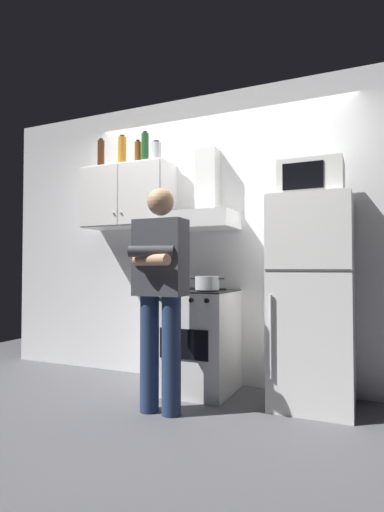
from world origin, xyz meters
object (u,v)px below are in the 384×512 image
microwave (311,180)px  bottle_canister_steel (156,153)px  stove_oven (198,340)px  person_standing (160,289)px  upper_cabinet (128,197)px  bottle_liquor_amber (122,152)px  bottle_beer_brown (138,153)px  cooking_pot (207,283)px  refrigerator (312,301)px  range_hood (204,207)px  bottle_wine_green (145,148)px  bottle_rum_dark (101,154)px

microwave → bottle_canister_steel: 1.49m
stove_oven → person_standing: person_standing is taller
upper_cabinet → bottle_liquor_amber: size_ratio=2.76×
microwave → bottle_beer_brown: bearing=176.4°
cooking_pot → bottle_canister_steel: bearing=158.7°
refrigerator → bottle_beer_brown: bearing=175.7°
stove_oven → range_hood: (0.00, 0.13, 1.16)m
upper_cabinet → cooking_pot: 1.26m
cooking_pot → bottle_liquor_amber: 1.65m
person_standing → bottle_wine_green: size_ratio=5.25×
upper_cabinet → bottle_wine_green: 0.49m
upper_cabinet → stove_oven: (0.80, -0.13, -1.32)m
bottle_liquor_amber → bottle_canister_steel: size_ratio=1.55×
stove_oven → bottle_rum_dark: size_ratio=2.87×
bottle_liquor_amber → bottle_rum_dark: bottle_liquor_amber is taller
bottle_canister_steel → bottle_beer_brown: bearing=178.8°
bottle_beer_brown → bottle_rum_dark: bearing=-176.1°
stove_oven → bottle_liquor_amber: (-0.88, 0.15, 1.77)m
bottle_liquor_amber → bottle_beer_brown: bearing=-6.8°
refrigerator → bottle_beer_brown: bottle_beer_brown is taller
microwave → bottle_wine_green: 1.62m
range_hood → bottle_beer_brown: bearing=-179.7°
bottle_wine_green → stove_oven: bearing=-10.3°
microwave → bottle_liquor_amber: 1.89m
stove_oven → bottle_canister_steel: (-0.48, 0.12, 1.72)m
stove_oven → bottle_wine_green: 1.87m
range_hood → bottle_liquor_amber: bottle_liquor_amber is taller
range_hood → bottle_beer_brown: 0.89m
bottle_beer_brown → stove_oven: bearing=-10.2°
bottle_canister_steel → bottle_wine_green: bearing=-174.8°
range_hood → bottle_rum_dark: bottle_rum_dark is taller
microwave → bottle_rum_dark: (-2.05, 0.08, 0.46)m
range_hood → bottle_canister_steel: (-0.48, -0.01, 0.55)m
range_hood → bottle_canister_steel: bearing=-179.1°
microwave → cooking_pot: 1.16m
person_standing → upper_cabinet: bearing=135.7°
refrigerator → person_standing: bearing=-148.8°
upper_cabinet → microwave: (1.75, -0.11, -0.01)m
bottle_rum_dark → cooking_pot: bearing=-9.9°
range_hood → person_standing: size_ratio=0.46×
bottle_rum_dark → bottle_wine_green: bearing=1.5°
microwave → bottle_wine_green: (-1.55, 0.09, 0.46)m
stove_oven → bottle_rum_dark: 2.08m
range_hood → bottle_canister_steel: size_ratio=3.56×
microwave → bottle_rum_dark: size_ratio=1.57×
stove_oven → bottle_wine_green: (-0.60, 0.11, 1.77)m
range_hood → bottle_canister_steel: bottle_canister_steel is taller
bottle_wine_green → microwave: bearing=-3.3°
cooking_pot → bottle_liquor_amber: bearing=165.3°
upper_cabinet → cooking_pot: upper_cabinet is taller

